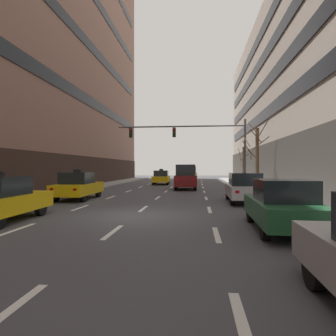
{
  "coord_description": "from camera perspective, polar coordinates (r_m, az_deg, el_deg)",
  "views": [
    {
      "loc": [
        2.58,
        -11.61,
        1.98
      ],
      "look_at": [
        -0.05,
        14.19,
        1.93
      ],
      "focal_mm": 30.84,
      "sensor_mm": 36.0,
      "label": 1
    }
  ],
  "objects": [
    {
      "name": "ground_plane",
      "position": [
        12.06,
        -6.7,
        -9.34
      ],
      "size": [
        120.0,
        120.0,
        0.0
      ],
      "primitive_type": "plane",
      "color": "#424247"
    },
    {
      "name": "sidewalk_right",
      "position": [
        12.79,
        29.17,
        -8.49
      ],
      "size": [
        2.61,
        80.0,
        0.14
      ],
      "primitive_type": "cube",
      "color": "gray",
      "rests_on": "ground"
    },
    {
      "name": "lane_stripe_l1_s3",
      "position": [
        10.52,
        -27.77,
        -10.73
      ],
      "size": [
        0.16,
        2.0,
        0.01
      ],
      "primitive_type": "cube",
      "color": "silver",
      "rests_on": "ground"
    },
    {
      "name": "lane_stripe_l1_s4",
      "position": [
        14.9,
        -16.97,
        -7.52
      ],
      "size": [
        0.16,
        2.0,
        0.01
      ],
      "primitive_type": "cube",
      "color": "silver",
      "rests_on": "ground"
    },
    {
      "name": "lane_stripe_l1_s5",
      "position": [
        19.57,
        -11.26,
        -5.69
      ],
      "size": [
        0.16,
        2.0,
        0.01
      ],
      "primitive_type": "cube",
      "color": "silver",
      "rests_on": "ground"
    },
    {
      "name": "lane_stripe_l1_s6",
      "position": [
        24.37,
        -7.79,
        -4.54
      ],
      "size": [
        0.16,
        2.0,
        0.01
      ],
      "primitive_type": "cube",
      "color": "silver",
      "rests_on": "ground"
    },
    {
      "name": "lane_stripe_l1_s7",
      "position": [
        29.24,
        -5.48,
        -3.76
      ],
      "size": [
        0.16,
        2.0,
        0.01
      ],
      "primitive_type": "cube",
      "color": "silver",
      "rests_on": "ground"
    },
    {
      "name": "lane_stripe_l1_s8",
      "position": [
        34.15,
        -3.83,
        -3.2
      ],
      "size": [
        0.16,
        2.0,
        0.01
      ],
      "primitive_type": "cube",
      "color": "silver",
      "rests_on": "ground"
    },
    {
      "name": "lane_stripe_l1_s9",
      "position": [
        39.08,
        -2.6,
        -2.79
      ],
      "size": [
        0.16,
        2.0,
        0.01
      ],
      "primitive_type": "cube",
      "color": "silver",
      "rests_on": "ground"
    },
    {
      "name": "lane_stripe_l1_s10",
      "position": [
        44.03,
        -1.65,
        -2.46
      ],
      "size": [
        0.16,
        2.0,
        0.01
      ],
      "primitive_type": "cube",
      "color": "silver",
      "rests_on": "ground"
    },
    {
      "name": "lane_stripe_l2_s2",
      "position": [
        4.86,
        -29.7,
        -23.92
      ],
      "size": [
        0.16,
        2.0,
        0.01
      ],
      "primitive_type": "cube",
      "color": "silver",
      "rests_on": "ground"
    },
    {
      "name": "lane_stripe_l2_s3",
      "position": [
        9.2,
        -10.85,
        -12.29
      ],
      "size": [
        0.16,
        2.0,
        0.01
      ],
      "primitive_type": "cube",
      "color": "silver",
      "rests_on": "ground"
    },
    {
      "name": "lane_stripe_l2_s4",
      "position": [
        13.99,
        -4.9,
        -8.01
      ],
      "size": [
        0.16,
        2.0,
        0.01
      ],
      "primitive_type": "cube",
      "color": "silver",
      "rests_on": "ground"
    },
    {
      "name": "lane_stripe_l2_s5",
      "position": [
        18.89,
        -2.06,
        -5.89
      ],
      "size": [
        0.16,
        2.0,
        0.01
      ],
      "primitive_type": "cube",
      "color": "silver",
      "rests_on": "ground"
    },
    {
      "name": "lane_stripe_l2_s6",
      "position": [
        23.83,
        -0.41,
        -4.64
      ],
      "size": [
        0.16,
        2.0,
        0.01
      ],
      "primitive_type": "cube",
      "color": "silver",
      "rests_on": "ground"
    },
    {
      "name": "lane_stripe_l2_s7",
      "position": [
        28.79,
        0.68,
        -3.82
      ],
      "size": [
        0.16,
        2.0,
        0.01
      ],
      "primitive_type": "cube",
      "color": "silver",
      "rests_on": "ground"
    },
    {
      "name": "lane_stripe_l2_s8",
      "position": [
        33.77,
        1.44,
        -3.24
      ],
      "size": [
        0.16,
        2.0,
        0.01
      ],
      "primitive_type": "cube",
      "color": "silver",
      "rests_on": "ground"
    },
    {
      "name": "lane_stripe_l2_s9",
      "position": [
        38.75,
        2.01,
        -2.81
      ],
      "size": [
        0.16,
        2.0,
        0.01
      ],
      "primitive_type": "cube",
      "color": "silver",
      "rests_on": "ground"
    },
    {
      "name": "lane_stripe_l2_s10",
      "position": [
        43.73,
        2.44,
        -2.48
      ],
      "size": [
        0.16,
        2.0,
        0.01
      ],
      "primitive_type": "cube",
      "color": "silver",
      "rests_on": "ground"
    },
    {
      "name": "lane_stripe_l3_s2",
      "position": [
        4.15,
        14.68,
        -28.31
      ],
      "size": [
        0.16,
        2.0,
        0.01
      ],
      "primitive_type": "cube",
      "color": "silver",
      "rests_on": "ground"
    },
    {
      "name": "lane_stripe_l3_s3",
      "position": [
        8.85,
        9.57,
        -12.79
      ],
      "size": [
        0.16,
        2.0,
        0.01
      ],
      "primitive_type": "cube",
      "color": "silver",
      "rests_on": "ground"
    },
    {
      "name": "lane_stripe_l3_s4",
      "position": [
        13.76,
        8.2,
        -8.15
      ],
      "size": [
        0.16,
        2.0,
        0.01
      ],
      "primitive_type": "cube",
      "color": "silver",
      "rests_on": "ground"
    },
    {
      "name": "lane_stripe_l3_s5",
      "position": [
        18.72,
        7.56,
        -5.95
      ],
      "size": [
        0.16,
        2.0,
        0.01
      ],
      "primitive_type": "cube",
      "color": "silver",
      "rests_on": "ground"
    },
    {
      "name": "lane_stripe_l3_s6",
      "position": [
        23.7,
        7.2,
        -4.67
      ],
      "size": [
        0.16,
        2.0,
        0.01
      ],
      "primitive_type": "cube",
      "color": "silver",
      "rests_on": "ground"
    },
    {
      "name": "lane_stripe_l3_s7",
      "position": [
        28.68,
        6.96,
        -3.84
      ],
      "size": [
        0.16,
        2.0,
        0.01
      ],
      "primitive_type": "cube",
      "color": "silver",
      "rests_on": "ground"
    },
    {
      "name": "lane_stripe_l3_s8",
      "position": [
        33.67,
        6.79,
        -3.25
      ],
      "size": [
        0.16,
        2.0,
        0.01
      ],
      "primitive_type": "cube",
      "color": "silver",
      "rests_on": "ground"
    },
    {
      "name": "lane_stripe_l3_s9",
      "position": [
        38.66,
        6.67,
        -2.82
      ],
      "size": [
        0.16,
        2.0,
        0.01
      ],
      "primitive_type": "cube",
      "color": "silver",
      "rests_on": "ground"
    },
    {
      "name": "lane_stripe_l3_s10",
      "position": [
        43.66,
        6.57,
        -2.48
      ],
      "size": [
        0.16,
        2.0,
        0.01
      ],
      "primitive_type": "cube",
      "color": "silver",
      "rests_on": "ground"
    },
    {
      "name": "car_driving_0",
      "position": [
        26.15,
        3.48,
        -1.79
      ],
      "size": [
        2.1,
        4.68,
        2.23
      ],
      "color": "black",
      "rests_on": "ground"
    },
    {
      "name": "taxi_driving_1",
      "position": [
        12.18,
        -30.3,
        -5.4
      ],
      "size": [
        1.97,
        4.45,
        1.83
      ],
      "color": "black",
      "rests_on": "ground"
    },
    {
      "name": "taxi_driving_2",
      "position": [
        40.76,
        4.32,
        -1.18
      ],
      "size": [
        2.02,
        4.47,
        2.31
      ],
      "color": "black",
      "rests_on": "ground"
    },
    {
      "name": "taxi_driving_3",
      "position": [
        33.65,
        -1.33,
        -1.89
      ],
      "size": [
        2.0,
        4.41,
        1.81
      ],
      "color": "black",
      "rests_on": "ground"
    },
    {
      "name": "taxi_driving_4",
      "position": [
        18.8,
        -17.31,
        -3.4
      ],
      "size": [
        2.01,
        4.53,
        1.86
      ],
      "color": "black",
      "rests_on": "ground"
    },
    {
      "name": "car_parked_1",
      "position": [
        9.75,
        21.74,
        -6.9
      ],
      "size": [
        1.92,
        4.34,
        1.61
      ],
      "color": "black",
      "rests_on": "ground"
    },
    {
      "name": "car_parked_2",
      "position": [
        16.9,
        14.89,
        -3.82
      ],
      "size": [
        1.94,
        4.48,
        1.67
      ],
      "color": "black",
      "rests_on": "ground"
    },
    {
      "name": "traffic_signal_0",
      "position": [
        25.57,
        5.8,
        5.77
      ],
      "size": [
        11.28,
        0.35,
        6.04
      ],
      "color": "#4C4C51",
      "rests_on": "sidewalk_right"
    },
    {
      "name": "street_tree_0",
      "position": [
        30.44,
        14.85,
        0.57
      ],
      "size": [
        1.72,
        2.06,
        4.55
      ],
      "color": "#4C3823",
      "rests_on": "sidewalk_right"
    },
    {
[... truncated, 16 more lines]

